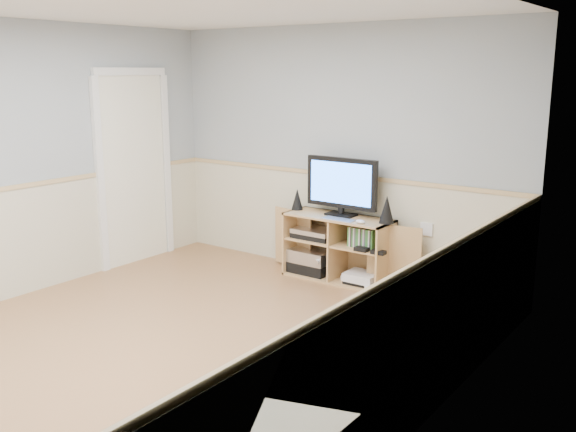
# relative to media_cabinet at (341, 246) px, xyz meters

# --- Properties ---
(room) EXTENTS (4.04, 4.54, 2.54)m
(room) POSITION_rel_media_cabinet_xyz_m (-0.22, -1.94, 0.88)
(room) COLOR tan
(room) RESTS_ON ground
(media_cabinet) EXTENTS (1.70, 0.41, 0.65)m
(media_cabinet) POSITION_rel_media_cabinet_xyz_m (0.00, 0.00, 0.00)
(media_cabinet) COLOR tan
(media_cabinet) RESTS_ON floor
(monitor) EXTENTS (0.77, 0.18, 0.57)m
(monitor) POSITION_rel_media_cabinet_xyz_m (0.00, -0.00, 0.63)
(monitor) COLOR black
(monitor) RESTS_ON media_cabinet
(speaker_left) EXTENTS (0.12, 0.12, 0.22)m
(speaker_left) POSITION_rel_media_cabinet_xyz_m (-0.51, -0.03, 0.43)
(speaker_left) COLOR black
(speaker_left) RESTS_ON media_cabinet
(speaker_right) EXTENTS (0.14, 0.14, 0.26)m
(speaker_right) POSITION_rel_media_cabinet_xyz_m (0.51, -0.03, 0.45)
(speaker_right) COLOR black
(speaker_right) RESTS_ON media_cabinet
(keyboard) EXTENTS (0.33, 0.14, 0.01)m
(keyboard) POSITION_rel_media_cabinet_xyz_m (0.09, -0.19, 0.32)
(keyboard) COLOR silver
(keyboard) RESTS_ON media_cabinet
(mouse) EXTENTS (0.10, 0.07, 0.04)m
(mouse) POSITION_rel_media_cabinet_xyz_m (0.33, -0.19, 0.34)
(mouse) COLOR white
(mouse) RESTS_ON media_cabinet
(av_components) EXTENTS (0.51, 0.32, 0.47)m
(av_components) POSITION_rel_media_cabinet_xyz_m (-0.29, -0.05, -0.11)
(av_components) COLOR black
(av_components) RESTS_ON media_cabinet
(game_consoles) EXTENTS (0.45, 0.30, 0.11)m
(game_consoles) POSITION_rel_media_cabinet_xyz_m (0.28, -0.06, -0.26)
(game_consoles) COLOR white
(game_consoles) RESTS_ON media_cabinet
(game_cases) EXTENTS (0.27, 0.13, 0.19)m
(game_cases) POSITION_rel_media_cabinet_xyz_m (0.29, -0.07, 0.15)
(game_cases) COLOR #3F8C3F
(game_cases) RESTS_ON media_cabinet
(wall_outlet) EXTENTS (0.12, 0.03, 0.12)m
(wall_outlet) POSITION_rel_media_cabinet_xyz_m (0.84, 0.16, 0.27)
(wall_outlet) COLOR white
(wall_outlet) RESTS_ON wall_back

